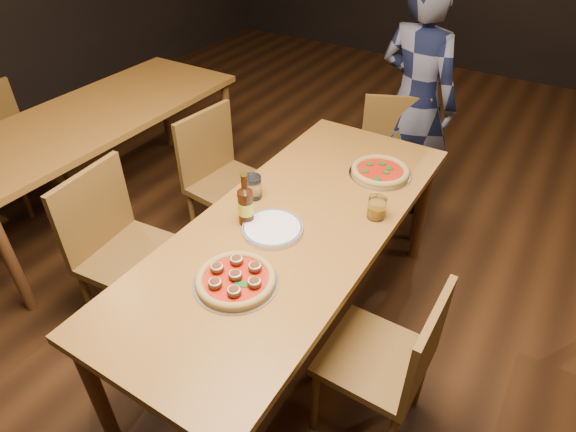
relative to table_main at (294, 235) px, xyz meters
The scene contains 15 objects.
ground 0.68m from the table_main, ahead, with size 9.00×9.00×0.00m, color black.
table_main is the anchor object (origin of this frame).
table_left 1.73m from the table_main, 169.99° to the left, with size 0.80×2.00×0.75m.
chair_main_nw 0.82m from the table_main, 153.71° to the right, with size 0.45×0.45×0.95m, color brown, non-canonical shape.
chair_main_sw 0.84m from the table_main, 148.22° to the left, with size 0.44×0.44×0.93m, color brown, non-canonical shape.
chair_main_e 0.64m from the table_main, 24.42° to the right, with size 0.40×0.40×0.87m, color brown, non-canonical shape.
chair_end 1.20m from the table_main, 88.16° to the left, with size 0.42×0.42×0.89m, color brown, non-canonical shape.
chair_nbr_left 2.32m from the table_main, behind, with size 0.41×0.41×0.88m, color brown, non-canonical shape.
pizza_meatball 0.46m from the table_main, 89.05° to the right, with size 0.33×0.33×0.06m.
pizza_margherita 0.61m from the table_main, 73.75° to the left, with size 0.32×0.32×0.04m.
plate_stack 0.14m from the table_main, 115.64° to the right, with size 0.26×0.26×0.03m, color white.
beer_bottle 0.27m from the table_main, 148.76° to the right, with size 0.07×0.07×0.25m.
water_glass 0.31m from the table_main, 165.55° to the left, with size 0.09×0.09×0.11m, color white.
amber_glass 0.40m from the table_main, 38.34° to the left, with size 0.08×0.08×0.10m, color #AD7513.
diner 1.49m from the table_main, 88.79° to the left, with size 0.58×0.38×1.58m, color black.
Camera 1 is at (0.88, -1.47, 2.08)m, focal length 30.00 mm.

